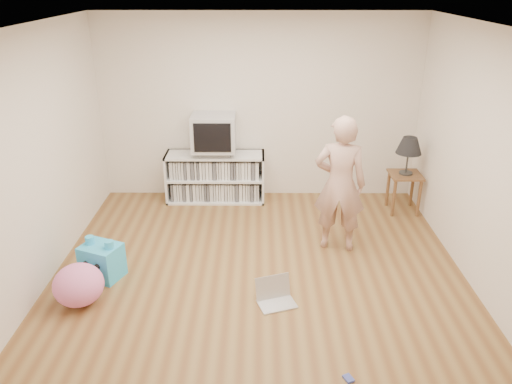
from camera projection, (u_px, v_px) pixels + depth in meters
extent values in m
plane|color=brown|center=(259.00, 275.00, 5.47)|extent=(4.50, 4.50, 0.00)
cube|color=silver|center=(259.00, 108.00, 7.01)|extent=(4.50, 0.02, 2.60)
cube|color=silver|center=(259.00, 299.00, 2.88)|extent=(4.50, 0.02, 2.60)
cube|color=silver|center=(33.00, 163.00, 4.96)|extent=(0.02, 4.50, 2.60)
cube|color=silver|center=(486.00, 164.00, 4.93)|extent=(0.02, 4.50, 2.60)
cube|color=white|center=(259.00, 27.00, 4.43)|extent=(4.50, 4.50, 0.01)
cube|color=white|center=(217.00, 172.00, 7.37)|extent=(1.40, 0.03, 0.70)
cube|color=white|center=(168.00, 177.00, 7.18)|extent=(0.03, 0.45, 0.70)
cube|color=white|center=(263.00, 177.00, 7.18)|extent=(0.03, 0.45, 0.70)
cube|color=white|center=(216.00, 198.00, 7.31)|extent=(1.40, 0.45, 0.03)
cube|color=white|center=(215.00, 177.00, 7.18)|extent=(1.34, 0.45, 0.03)
cube|color=white|center=(215.00, 155.00, 7.05)|extent=(1.40, 0.45, 0.03)
cube|color=silver|center=(215.00, 177.00, 7.18)|extent=(1.26, 0.36, 0.64)
cube|color=gray|center=(215.00, 152.00, 7.03)|extent=(0.45, 0.35, 0.07)
cube|color=#B4B4B9|center=(214.00, 132.00, 6.91)|extent=(0.60, 0.52, 0.50)
cube|color=black|center=(212.00, 138.00, 6.67)|extent=(0.50, 0.01, 0.40)
cylinder|color=brown|center=(394.00, 198.00, 6.71)|extent=(0.04, 0.04, 0.52)
cylinder|color=brown|center=(419.00, 198.00, 6.71)|extent=(0.04, 0.04, 0.52)
cylinder|color=brown|center=(388.00, 189.00, 7.02)|extent=(0.04, 0.04, 0.52)
cylinder|color=brown|center=(412.00, 189.00, 7.02)|extent=(0.04, 0.04, 0.52)
cube|color=brown|center=(405.00, 175.00, 6.75)|extent=(0.42, 0.42, 0.03)
cylinder|color=#333333|center=(406.00, 173.00, 6.74)|extent=(0.18, 0.18, 0.02)
cylinder|color=#333333|center=(407.00, 161.00, 6.67)|extent=(0.02, 0.02, 0.32)
imported|color=tan|center=(340.00, 184.00, 5.72)|extent=(0.66, 0.49, 1.63)
cube|color=silver|center=(277.00, 304.00, 4.97)|extent=(0.42, 0.35, 0.02)
cube|color=silver|center=(273.00, 287.00, 5.03)|extent=(0.37, 0.19, 0.24)
cube|color=black|center=(273.00, 287.00, 5.03)|extent=(0.32, 0.15, 0.19)
cube|color=#3E4AA5|center=(348.00, 378.00, 4.05)|extent=(0.10, 0.11, 0.02)
cube|color=#2DB3EE|center=(102.00, 261.00, 5.37)|extent=(0.49, 0.45, 0.38)
cylinder|color=#2DB3EE|center=(90.00, 240.00, 5.32)|extent=(0.09, 0.09, 0.08)
cylinder|color=#2DB3EE|center=(109.00, 245.00, 5.23)|extent=(0.09, 0.09, 0.08)
sphere|color=black|center=(86.00, 264.00, 5.24)|extent=(0.06, 0.06, 0.06)
sphere|color=black|center=(97.00, 267.00, 5.19)|extent=(0.06, 0.06, 0.06)
ellipsoid|color=pink|center=(79.00, 285.00, 4.92)|extent=(0.55, 0.55, 0.42)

